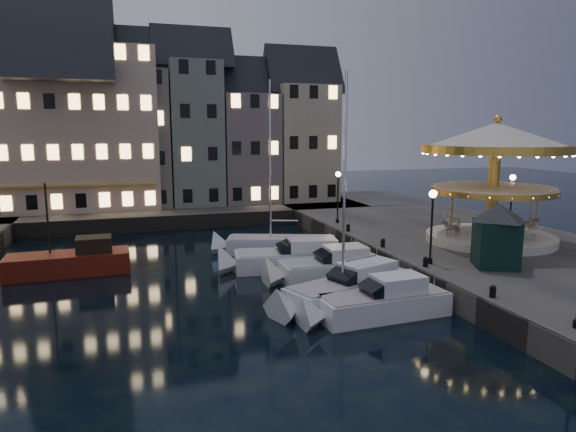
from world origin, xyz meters
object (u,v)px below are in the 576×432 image
object	(u,v)px
bollard_c	(383,242)
motorboat_d	(327,269)
motorboat_e	(291,259)
motorboat_c	(348,290)
red_fishing_boat	(72,263)
motorboat_f	(273,246)
streetlamp_b	(432,216)
bollard_a	(493,291)
motorboat_b	(376,305)
carousel	(495,159)
bollard_d	(348,227)
streetlamp_c	(338,190)
bollard_b	(426,261)
ticket_kiosk	(497,224)
streetlamp_d	(512,194)

from	to	relation	value
bollard_c	motorboat_d	bearing A→B (deg)	-159.74
motorboat_e	motorboat_c	bearing A→B (deg)	-83.22
motorboat_d	red_fishing_boat	world-z (taller)	red_fishing_boat
motorboat_c	motorboat_f	xyz separation A→B (m)	(-0.74, 11.55, -0.15)
streetlamp_b	bollard_c	world-z (taller)	streetlamp_b
bollard_a	motorboat_e	bearing A→B (deg)	116.25
bollard_a	motorboat_b	world-z (taller)	motorboat_b
streetlamp_b	motorboat_f	distance (m)	12.55
motorboat_f	carousel	world-z (taller)	motorboat_f
bollard_c	bollard_d	world-z (taller)	same
carousel	motorboat_b	bearing A→B (deg)	-148.46
streetlamp_b	motorboat_d	size ratio (longest dim) A/B	0.57
streetlamp_b	bollard_c	size ratio (longest dim) A/B	7.32
bollard_a	motorboat_d	xyz separation A→B (m)	(-4.49, 8.84, -0.96)
motorboat_c	bollard_c	bearing A→B (deg)	49.36
bollard_a	red_fishing_boat	xyz separation A→B (m)	(-18.96, 14.64, -0.91)
bollard_c	bollard_a	bearing A→B (deg)	-90.00
bollard_c	red_fishing_boat	xyz separation A→B (m)	(-18.96, 4.14, -0.91)
bollard_d	motorboat_e	bearing A→B (deg)	-143.71
streetlamp_c	bollard_b	bearing A→B (deg)	-92.45
motorboat_b	ticket_kiosk	xyz separation A→B (m)	(8.21, 2.03, 3.05)
bollard_d	motorboat_c	world-z (taller)	motorboat_c
red_fishing_boat	ticket_kiosk	size ratio (longest dim) A/B	1.79
bollard_b	bollard_c	size ratio (longest dim) A/B	1.00
streetlamp_d	bollard_d	bearing A→B (deg)	165.85
motorboat_b	motorboat_d	size ratio (longest dim) A/B	1.01
bollard_b	ticket_kiosk	bearing A→B (deg)	-17.66
bollard_c	carousel	world-z (taller)	carousel
bollard_b	bollard_c	bearing A→B (deg)	90.00
red_fishing_boat	ticket_kiosk	bearing A→B (deg)	-24.50
streetlamp_c	streetlamp_d	size ratio (longest dim) A/B	1.00
motorboat_f	carousel	xyz separation A→B (m)	(13.35, -6.44, 6.29)
bollard_c	ticket_kiosk	xyz separation A→B (m)	(3.61, -6.15, 2.09)
motorboat_c	streetlamp_c	bearing A→B (deg)	69.39
red_fishing_boat	bollard_d	bearing A→B (deg)	4.10
streetlamp_c	bollard_d	world-z (taller)	streetlamp_c
streetlamp_b	motorboat_d	xyz separation A→B (m)	(-5.09, 2.84, -3.38)
bollard_c	motorboat_c	size ratio (longest dim) A/B	0.05
bollard_a	carousel	size ratio (longest dim) A/B	0.06
bollard_c	carousel	xyz separation A→B (m)	(7.65, -0.66, 5.22)
bollard_a	motorboat_c	world-z (taller)	motorboat_c
streetlamp_b	red_fishing_boat	distance (m)	21.64
motorboat_b	motorboat_f	world-z (taller)	motorboat_f
red_fishing_boat	ticket_kiosk	world-z (taller)	red_fishing_boat
streetlamp_c	bollard_a	size ratio (longest dim) A/B	7.32
motorboat_e	red_fishing_boat	size ratio (longest dim) A/B	1.25
streetlamp_b	streetlamp_d	world-z (taller)	same
bollard_b	motorboat_f	xyz separation A→B (m)	(-5.69, 10.78, -1.07)
streetlamp_c	motorboat_b	size ratio (longest dim) A/B	0.57
streetlamp_b	bollard_b	size ratio (longest dim) A/B	7.32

